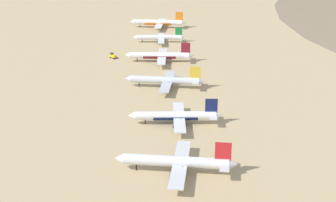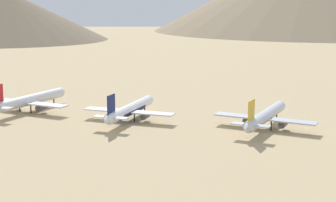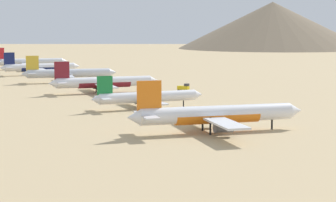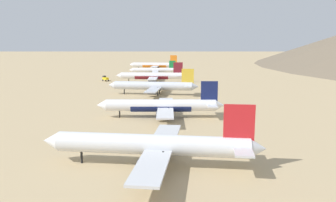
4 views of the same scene
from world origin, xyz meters
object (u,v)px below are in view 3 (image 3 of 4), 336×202
Objects in this scene: parked_jet_4 at (40,67)px; service_truck at (184,87)px; parked_jet_2 at (103,82)px; parked_jet_0 at (216,115)px; parked_jet_1 at (147,97)px; parked_jet_5 at (28,62)px; parked_jet_3 at (68,73)px.

parked_jet_4 reaches higher than service_truck.
parked_jet_2 reaches higher than service_truck.
parked_jet_0 reaches higher than parked_jet_1.
parked_jet_1 is 7.89× the size of service_truck.
service_truck is at bearing -73.84° from parked_jet_5.
parked_jet_3 is (-8.23, 110.44, 0.68)m from parked_jet_1.
parked_jet_5 is 9.59× the size of service_truck.
parked_jet_0 reaches higher than parked_jet_4.
parked_jet_4 is at bearing 94.90° from parked_jet_0.
parked_jet_4 is (-18.75, 218.70, -0.35)m from parked_jet_0.
parked_jet_1 is 57.52m from service_truck.
parked_jet_2 is at bearing 92.63° from parked_jet_1.
parked_jet_5 reaches higher than parked_jet_2.
parked_jet_2 is (-5.88, 108.32, -0.22)m from parked_jet_0.
service_truck is (48.99, -169.05, -3.00)m from parked_jet_5.
service_truck is at bearing 73.62° from parked_jet_0.
parked_jet_4 is 8.91× the size of service_truck.
parked_jet_2 is 55.19m from parked_jet_3.
parked_jet_3 reaches higher than parked_jet_2.
parked_jet_0 is 1.00× the size of parked_jet_5.
parked_jet_2 reaches higher than parked_jet_4.
parked_jet_0 is 52.88m from parked_jet_1.
parked_jet_2 is at bearing -85.13° from parked_jet_5.
parked_jet_4 is at bearing 96.65° from parked_jet_2.
parked_jet_5 reaches higher than service_truck.
parked_jet_0 is 219.50m from parked_jet_4.
parked_jet_4 is 128.10m from service_truck.
parked_jet_1 is 0.86× the size of parked_jet_3.
parked_jet_1 is at bearing 93.61° from parked_jet_0.
parked_jet_5 is at bearing 94.30° from parked_jet_1.
parked_jet_1 reaches higher than service_truck.
parked_jet_4 is 50.38m from parked_jet_5.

